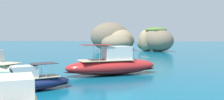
# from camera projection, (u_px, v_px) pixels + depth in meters

# --- Properties ---
(islet_large) EXTENTS (15.31, 16.03, 8.21)m
(islet_large) POSITION_uv_depth(u_px,v_px,m) (114.00, 39.00, 68.90)
(islet_large) COLOR #9E8966
(islet_large) RESTS_ON ground
(islet_small) EXTENTS (11.74, 10.28, 6.75)m
(islet_small) POSITION_uv_depth(u_px,v_px,m) (155.00, 40.00, 66.14)
(islet_small) COLOR #84755B
(islet_small) RESTS_ON ground
(motorboat_red) EXTENTS (10.46, 7.75, 3.22)m
(motorboat_red) POSITION_uv_depth(u_px,v_px,m) (113.00, 65.00, 25.49)
(motorboat_red) COLOR red
(motorboat_red) RESTS_ON ground
(motorboat_navy) EXTENTS (6.13, 5.62, 2.01)m
(motorboat_navy) POSITION_uv_depth(u_px,v_px,m) (29.00, 82.00, 17.78)
(motorboat_navy) COLOR navy
(motorboat_navy) RESTS_ON ground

